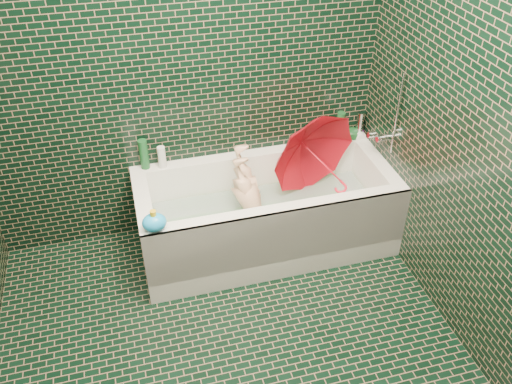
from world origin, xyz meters
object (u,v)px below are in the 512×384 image
object	(u,v)px
umbrella	(323,164)
bath_toy	(154,222)
bathtub	(266,220)
child	(253,207)
rubber_duck	(326,137)

from	to	relation	value
umbrella	bath_toy	distance (m)	1.21
bathtub	child	distance (m)	0.14
umbrella	rubber_duck	distance (m)	0.35
rubber_duck	umbrella	bearing A→B (deg)	-124.47
child	rubber_duck	distance (m)	0.75
umbrella	bath_toy	bearing A→B (deg)	-176.76
umbrella	rubber_duck	xyz separation A→B (m)	(0.14, 0.31, 0.00)
child	umbrella	bearing A→B (deg)	108.24
bathtub	rubber_duck	size ratio (longest dim) A/B	14.98
bathtub	rubber_duck	distance (m)	0.75
bathtub	bath_toy	xyz separation A→B (m)	(-0.76, -0.31, 0.40)
umbrella	bath_toy	size ratio (longest dim) A/B	3.54
bathtub	rubber_duck	world-z (taller)	rubber_duck
bathtub	umbrella	distance (m)	0.55
umbrella	rubber_duck	bearing A→B (deg)	52.03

